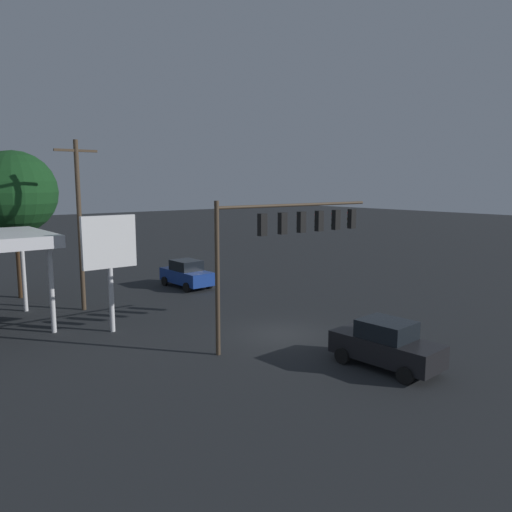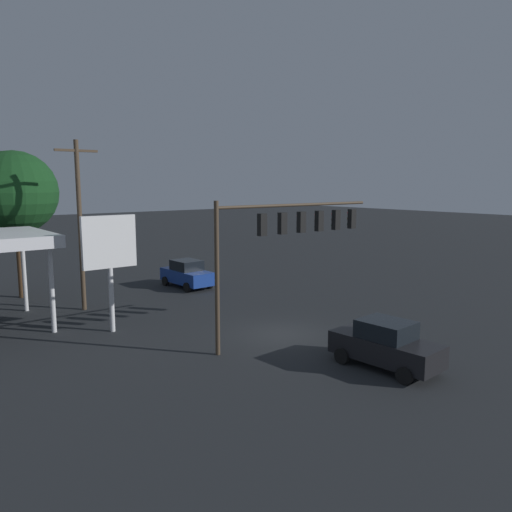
{
  "view_description": "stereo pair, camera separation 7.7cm",
  "coord_description": "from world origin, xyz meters",
  "views": [
    {
      "loc": [
        15.64,
        17.73,
        7.34
      ],
      "look_at": [
        0.0,
        -2.0,
        3.62
      ],
      "focal_mm": 35.0,
      "sensor_mm": 36.0,
      "label": 1
    },
    {
      "loc": [
        15.58,
        17.78,
        7.34
      ],
      "look_at": [
        0.0,
        -2.0,
        3.62
      ],
      "focal_mm": 35.0,
      "sensor_mm": 36.0,
      "label": 2
    }
  ],
  "objects": [
    {
      "name": "traffic_signal_assembly",
      "position": [
        -0.04,
        0.54,
        5.13
      ],
      "size": [
        9.3,
        0.43,
        6.6
      ],
      "color": "#473828",
      "rests_on": "ground"
    },
    {
      "name": "utility_pole",
      "position": [
        5.93,
        -10.67,
        5.14
      ],
      "size": [
        2.4,
        0.26,
        9.7
      ],
      "color": "#473828",
      "rests_on": "ground"
    },
    {
      "name": "sedan_waiting",
      "position": [
        -2.01,
        -12.45,
        0.95
      ],
      "size": [
        2.19,
        4.47,
        1.93
      ],
      "rotation": [
        0.0,
        0.0,
        1.61
      ],
      "color": "navy",
      "rests_on": "ground"
    },
    {
      "name": "sedan_far",
      "position": [
        -0.29,
        5.97,
        0.95
      ],
      "size": [
        2.32,
        4.52,
        1.93
      ],
      "rotation": [
        0.0,
        0.0,
        1.65
      ],
      "color": "black",
      "rests_on": "ground"
    },
    {
      "name": "price_sign",
      "position": [
        6.33,
        -5.5,
        4.23
      ],
      "size": [
        2.68,
        0.27,
        5.77
      ],
      "color": "silver",
      "rests_on": "ground"
    },
    {
      "name": "street_tree",
      "position": [
        7.99,
        -16.24,
        6.71
      ],
      "size": [
        5.19,
        5.19,
        9.33
      ],
      "color": "#4C331E",
      "rests_on": "ground"
    },
    {
      "name": "ground_plane",
      "position": [
        0.0,
        0.0,
        0.0
      ],
      "size": [
        200.0,
        200.0,
        0.0
      ],
      "primitive_type": "plane",
      "color": "black"
    }
  ]
}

